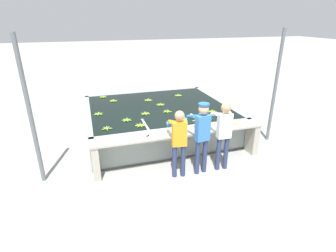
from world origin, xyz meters
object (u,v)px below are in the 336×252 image
(worker_1, at_px, (202,131))
(knife_0, at_px, (149,135))
(banana_bunch_floating_0, at_px, (148,100))
(banana_bunch_floating_9, at_px, (127,120))
(banana_bunch_floating_7, at_px, (145,114))
(banana_bunch_floating_5, at_px, (212,112))
(support_post_left, at_px, (30,114))
(worker_0, at_px, (179,138))
(worker_2, at_px, (223,130))
(banana_bunch_floating_3, at_px, (178,95))
(banana_bunch_floating_8, at_px, (160,105))
(banana_bunch_floating_6, at_px, (167,112))
(banana_bunch_floating_12, at_px, (103,97))
(banana_bunch_floating_2, at_px, (99,114))
(banana_bunch_floating_1, at_px, (140,125))
(support_post_right, at_px, (275,88))
(banana_bunch_ledge_0, at_px, (233,123))
(banana_bunch_floating_10, at_px, (113,101))
(banana_bunch_floating_4, at_px, (197,120))
(banana_bunch_floating_11, at_px, (107,128))

(worker_1, distance_m, knife_0, 1.23)
(banana_bunch_floating_0, xyz_separation_m, banana_bunch_floating_9, (-0.98, -1.60, 0.00))
(banana_bunch_floating_7, height_order, knife_0, banana_bunch_floating_7)
(banana_bunch_floating_5, bearing_deg, support_post_left, -170.02)
(worker_0, xyz_separation_m, worker_2, (1.10, -0.01, 0.06))
(banana_bunch_floating_3, height_order, banana_bunch_floating_9, same)
(banana_bunch_floating_8, xyz_separation_m, knife_0, (-0.88, -2.11, -0.01))
(banana_bunch_floating_6, bearing_deg, banana_bunch_floating_5, -18.32)
(banana_bunch_floating_7, bearing_deg, banana_bunch_floating_12, 115.74)
(banana_bunch_floating_2, relative_size, banana_bunch_floating_8, 1.00)
(banana_bunch_floating_1, xyz_separation_m, support_post_left, (-2.36, -0.42, 0.70))
(worker_1, height_order, banana_bunch_floating_1, worker_1)
(banana_bunch_floating_2, height_order, support_post_right, support_post_right)
(banana_bunch_floating_12, height_order, banana_bunch_ledge_0, banana_bunch_ledge_0)
(worker_2, distance_m, banana_bunch_floating_12, 4.75)
(worker_2, height_order, banana_bunch_floating_3, worker_2)
(banana_bunch_ledge_0, height_order, support_post_right, support_post_right)
(worker_1, distance_m, banana_bunch_floating_5, 1.88)
(banana_bunch_floating_1, height_order, banana_bunch_floating_2, same)
(banana_bunch_ledge_0, bearing_deg, banana_bunch_floating_10, 132.58)
(banana_bunch_floating_4, bearing_deg, banana_bunch_ledge_0, -31.31)
(knife_0, bearing_deg, banana_bunch_floating_12, 102.34)
(banana_bunch_floating_0, height_order, knife_0, banana_bunch_floating_0)
(banana_bunch_floating_8, bearing_deg, banana_bunch_floating_10, 147.98)
(banana_bunch_floating_12, bearing_deg, banana_bunch_ledge_0, -49.66)
(banana_bunch_floating_2, distance_m, support_post_left, 2.25)
(banana_bunch_floating_0, bearing_deg, knife_0, -103.13)
(banana_bunch_floating_4, bearing_deg, banana_bunch_floating_12, 125.89)
(worker_0, xyz_separation_m, banana_bunch_floating_7, (-0.31, 1.97, -0.07))
(worker_0, distance_m, banana_bunch_floating_7, 2.00)
(worker_0, relative_size, banana_bunch_floating_4, 5.72)
(banana_bunch_floating_4, bearing_deg, banana_bunch_floating_6, 120.42)
(banana_bunch_floating_10, height_order, support_post_right, support_post_right)
(banana_bunch_floating_11, distance_m, support_post_left, 1.75)
(support_post_left, relative_size, support_post_right, 1.00)
(knife_0, bearing_deg, support_post_right, 7.58)
(banana_bunch_floating_1, distance_m, banana_bunch_floating_11, 0.83)
(banana_bunch_floating_5, bearing_deg, banana_bunch_ledge_0, -85.15)
(worker_0, distance_m, banana_bunch_floating_2, 2.84)
(worker_1, xyz_separation_m, banana_bunch_floating_7, (-0.85, 1.99, -0.16))
(banana_bunch_floating_2, height_order, banana_bunch_floating_9, same)
(banana_bunch_floating_6, relative_size, banana_bunch_floating_11, 0.99)
(worker_1, relative_size, support_post_right, 0.54)
(banana_bunch_floating_8, relative_size, banana_bunch_floating_10, 1.00)
(banana_bunch_floating_5, bearing_deg, banana_bunch_floating_8, 138.80)
(banana_bunch_floating_12, bearing_deg, banana_bunch_floating_4, -54.11)
(banana_bunch_floating_5, bearing_deg, worker_2, -107.64)
(worker_0, xyz_separation_m, banana_bunch_floating_1, (-0.63, 1.15, -0.07))
(banana_bunch_floating_9, bearing_deg, support_post_right, -8.04)
(worker_1, xyz_separation_m, banana_bunch_floating_6, (-0.20, 1.97, -0.16))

